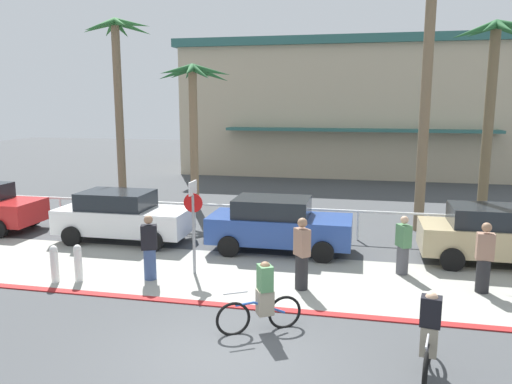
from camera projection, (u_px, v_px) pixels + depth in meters
The scene contains 21 objects.
ground_plane at pixel (298, 226), 18.92m from camera, with size 80.00×80.00×0.00m, color #424447.
sidewalk_strip at pixel (269, 278), 13.34m from camera, with size 44.00×4.00×0.02m, color #9E9E93.
curb_paint at pixel (253, 308), 11.41m from camera, with size 44.00×0.24×0.03m, color maroon.
building_backdrop at pixel (360, 107), 34.01m from camera, with size 22.82×11.20×8.42m.
rail_fence at pixel (292, 213), 17.33m from camera, with size 22.39×0.08×1.04m.
stop_sign_bike_lane at pixel (193, 214), 13.38m from camera, with size 0.52×0.56×2.56m.
bollard_0 at pixel (78, 263), 13.00m from camera, with size 0.20×0.20×1.00m.
bollard_1 at pixel (54, 264), 12.92m from camera, with size 0.20×0.20×1.00m.
palm_tree_0 at pixel (117, 68), 21.94m from camera, with size 3.18×2.85×8.19m.
palm_tree_1 at pixel (193, 96), 21.40m from camera, with size 3.13×3.17×6.21m.
palm_tree_2 at pixel (430, 46), 17.16m from camera, with size 3.02×3.18×9.25m.
palm_tree_3 at pixel (492, 71), 17.79m from camera, with size 3.07×3.04×7.44m.
car_white_1 at pixel (122, 216), 16.75m from camera, with size 4.40×2.02×1.69m.
car_blue_2 at pixel (278, 224), 15.61m from camera, with size 4.40×2.02×1.69m.
car_tan_3 at pixel (498, 235), 14.36m from camera, with size 4.40×2.02×1.69m.
cyclist_blue_0 at pixel (263, 298), 10.19m from camera, with size 1.62×0.94×1.50m.
cyclist_black_1 at pixel (429, 337), 8.53m from camera, with size 0.41×1.80×1.50m.
pedestrian_0 at pixel (484, 261), 12.19m from camera, with size 0.41×0.34×1.77m.
pedestrian_1 at pixel (149, 250), 13.10m from camera, with size 0.46×0.41×1.74m.
pedestrian_2 at pixel (403, 248), 13.52m from camera, with size 0.43×0.48×1.63m.
pedestrian_3 at pixel (302, 256), 12.39m from camera, with size 0.46×0.47×1.84m.
Camera 1 is at (2.31, -8.31, 4.63)m, focal length 35.26 mm.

